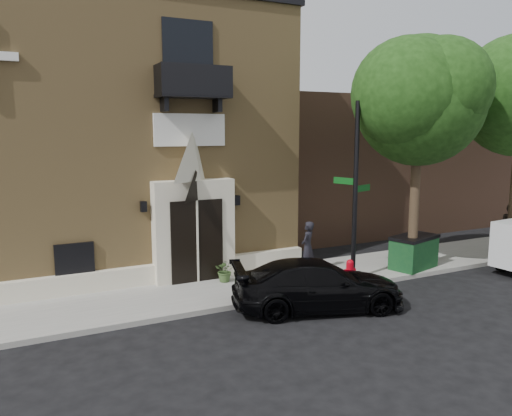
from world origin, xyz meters
The scene contains 12 objects.
ground centered at (0.00, 0.00, 0.00)m, with size 120.00×120.00×0.00m, color black.
sidewalk centered at (1.00, 1.50, 0.07)m, with size 42.00×3.00×0.15m, color gray.
church centered at (-2.99, 7.95, 4.63)m, with size 12.20×11.01×9.30m.
neighbour_building centered at (12.00, 9.00, 3.20)m, with size 18.00×8.00×6.40m, color brown.
street_tree_left centered at (6.03, 0.35, 5.87)m, with size 4.97×4.38×7.77m.
black_sedan centered at (1.27, -0.96, 0.69)m, with size 1.93×4.74×1.37m, color black.
street_sign centered at (3.57, 0.52, 2.99)m, with size 1.07×0.86×5.63m.
fire_hydrant centered at (3.33, 0.35, 0.50)m, with size 0.40×0.32×0.71m.
dumpster centered at (6.26, 0.63, 0.73)m, with size 1.95×1.43×1.14m.
planter centered at (-0.22, 2.06, 0.51)m, with size 0.66×0.57×0.73m, color #3F5C2C.
pedestrian_near centered at (2.70, 1.86, 1.01)m, with size 0.63×0.41×1.72m, color black.
pedestrian_far centered at (12.81, 1.87, 0.97)m, with size 0.80×0.62×1.64m, color #2E261F.
Camera 1 is at (-6.10, -12.04, 4.90)m, focal length 35.00 mm.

